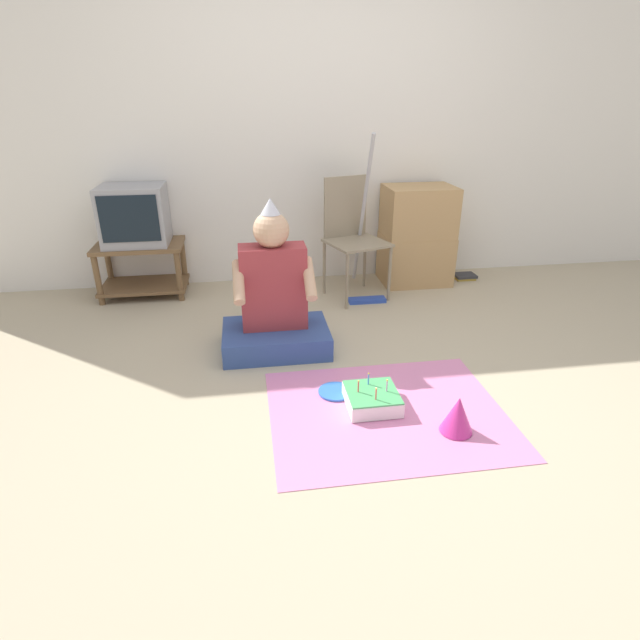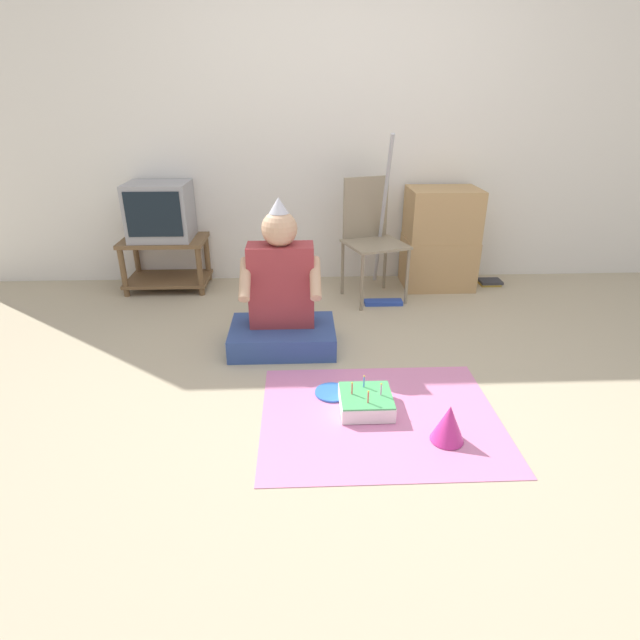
# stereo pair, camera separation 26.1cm
# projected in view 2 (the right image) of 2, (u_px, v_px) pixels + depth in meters

# --- Properties ---
(ground_plane) EXTENTS (16.00, 16.00, 0.00)m
(ground_plane) POSITION_uv_depth(u_px,v_px,m) (368.00, 400.00, 2.55)
(ground_plane) COLOR tan
(wall_back) EXTENTS (6.40, 0.06, 2.55)m
(wall_back) POSITION_uv_depth(u_px,v_px,m) (342.00, 117.00, 3.78)
(wall_back) COLOR white
(wall_back) RESTS_ON ground_plane
(tv_stand) EXTENTS (0.64, 0.41, 0.41)m
(tv_stand) POSITION_uv_depth(u_px,v_px,m) (166.00, 259.00, 3.94)
(tv_stand) COLOR brown
(tv_stand) RESTS_ON ground_plane
(tv) EXTENTS (0.46, 0.39, 0.43)m
(tv) POSITION_uv_depth(u_px,v_px,m) (160.00, 211.00, 3.79)
(tv) COLOR #99999E
(tv) RESTS_ON tv_stand
(folding_chair) EXTENTS (0.51, 0.50, 0.88)m
(folding_chair) POSITION_uv_depth(u_px,v_px,m) (371.00, 231.00, 3.69)
(folding_chair) COLOR gray
(folding_chair) RESTS_ON ground_plane
(cardboard_box_stack) EXTENTS (0.54, 0.41, 0.78)m
(cardboard_box_stack) POSITION_uv_depth(u_px,v_px,m) (440.00, 239.00, 3.94)
(cardboard_box_stack) COLOR tan
(cardboard_box_stack) RESTS_ON ground_plane
(dust_mop) EXTENTS (0.28, 0.53, 1.20)m
(dust_mop) POSITION_uv_depth(u_px,v_px,m) (383.00, 253.00, 3.70)
(dust_mop) COLOR #2D4CB2
(dust_mop) RESTS_ON ground_plane
(book_pile) EXTENTS (0.17, 0.14, 0.04)m
(book_pile) POSITION_uv_depth(u_px,v_px,m) (490.00, 282.00, 4.10)
(book_pile) COLOR #A88933
(book_pile) RESTS_ON ground_plane
(person_seated) EXTENTS (0.64, 0.44, 0.91)m
(person_seated) POSITION_uv_depth(u_px,v_px,m) (282.00, 302.00, 3.00)
(person_seated) COLOR #334C8C
(person_seated) RESTS_ON ground_plane
(party_cloth) EXTENTS (1.15, 0.93, 0.01)m
(party_cloth) POSITION_uv_depth(u_px,v_px,m) (380.00, 416.00, 2.42)
(party_cloth) COLOR pink
(party_cloth) RESTS_ON ground_plane
(birthday_cake) EXTENTS (0.26, 0.26, 0.15)m
(birthday_cake) POSITION_uv_depth(u_px,v_px,m) (366.00, 402.00, 2.46)
(birthday_cake) COLOR white
(birthday_cake) RESTS_ON party_cloth
(party_hat_blue) EXTENTS (0.15, 0.15, 0.18)m
(party_hat_blue) POSITION_uv_depth(u_px,v_px,m) (449.00, 423.00, 2.22)
(party_hat_blue) COLOR #CC338C
(party_hat_blue) RESTS_ON party_cloth
(paper_plate) EXTENTS (0.18, 0.18, 0.01)m
(paper_plate) POSITION_uv_depth(u_px,v_px,m) (332.00, 392.00, 2.60)
(paper_plate) COLOR blue
(paper_plate) RESTS_ON party_cloth
(plastic_spoon_near) EXTENTS (0.06, 0.14, 0.01)m
(plastic_spoon_near) POSITION_uv_depth(u_px,v_px,m) (353.00, 400.00, 2.53)
(plastic_spoon_near) COLOR white
(plastic_spoon_near) RESTS_ON party_cloth
(plastic_spoon_far) EXTENTS (0.04, 0.14, 0.01)m
(plastic_spoon_far) POSITION_uv_depth(u_px,v_px,m) (349.00, 403.00, 2.51)
(plastic_spoon_far) COLOR white
(plastic_spoon_far) RESTS_ON party_cloth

